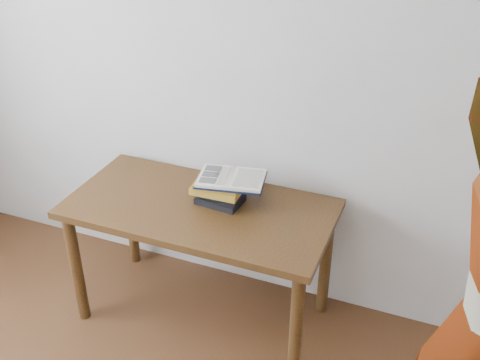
% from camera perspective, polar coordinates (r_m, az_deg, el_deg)
% --- Properties ---
extents(desk, '(1.30, 0.65, 0.70)m').
position_cam_1_polar(desk, '(2.79, -4.07, -4.32)').
color(desk, '#473111').
rests_on(desk, ground).
extents(book_stack, '(0.25, 0.19, 0.12)m').
position_cam_1_polar(book_stack, '(2.73, -2.10, -1.09)').
color(book_stack, black).
rests_on(book_stack, desk).
extents(open_book, '(0.36, 0.28, 0.03)m').
position_cam_1_polar(open_book, '(2.69, -0.88, 0.14)').
color(open_book, black).
rests_on(open_book, book_stack).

